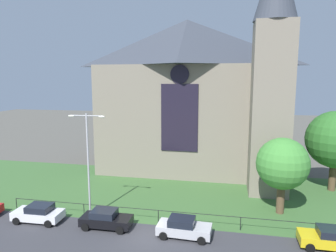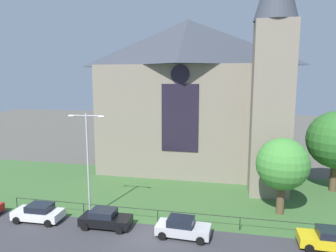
% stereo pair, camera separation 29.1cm
% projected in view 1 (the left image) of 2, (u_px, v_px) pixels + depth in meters
% --- Properties ---
extents(ground, '(160.00, 160.00, 0.00)m').
position_uv_depth(ground, '(170.00, 191.00, 33.77)').
color(ground, '#56544C').
extents(road_asphalt, '(120.00, 8.00, 0.01)m').
position_uv_depth(road_asphalt, '(139.00, 250.00, 22.14)').
color(road_asphalt, '#38383D').
rests_on(road_asphalt, ground).
extents(grass_verge, '(120.00, 20.00, 0.01)m').
position_uv_depth(grass_verge, '(167.00, 198.00, 31.83)').
color(grass_verge, '#3D6633').
rests_on(grass_verge, ground).
extents(church_building, '(23.20, 16.20, 26.00)m').
position_uv_depth(church_building, '(192.00, 94.00, 40.92)').
color(church_building, gray).
rests_on(church_building, ground).
extents(iron_railing, '(27.65, 0.07, 1.13)m').
position_uv_depth(iron_railing, '(158.00, 212.00, 26.28)').
color(iron_railing, black).
rests_on(iron_railing, ground).
extents(tree_right_near, '(4.69, 4.69, 7.05)m').
position_uv_depth(tree_right_near, '(282.00, 164.00, 27.64)').
color(tree_right_near, brown).
rests_on(tree_right_near, ground).
extents(tree_right_far, '(6.24, 6.24, 8.88)m').
position_uv_depth(tree_right_far, '(336.00, 140.00, 33.25)').
color(tree_right_far, brown).
rests_on(tree_right_far, ground).
extents(streetlamp_near, '(3.37, 0.26, 9.35)m').
position_uv_depth(streetlamp_near, '(88.00, 153.00, 26.65)').
color(streetlamp_near, '#B2B2B7').
rests_on(streetlamp_near, ground).
extents(parked_car_white, '(4.24, 2.10, 1.51)m').
position_uv_depth(parked_car_white, '(39.00, 213.00, 26.53)').
color(parked_car_white, silver).
rests_on(parked_car_white, ground).
extents(parked_car_black, '(4.22, 2.06, 1.51)m').
position_uv_depth(parked_car_black, '(106.00, 219.00, 25.44)').
color(parked_car_black, black).
rests_on(parked_car_black, ground).
extents(parked_car_silver, '(4.28, 2.18, 1.51)m').
position_uv_depth(parked_car_silver, '(184.00, 227.00, 23.97)').
color(parked_car_silver, '#B7B7BC').
rests_on(parked_car_silver, ground).
extents(parked_car_yellow, '(4.22, 2.06, 1.51)m').
position_uv_depth(parked_car_yellow, '(330.00, 238.00, 22.35)').
color(parked_car_yellow, gold).
rests_on(parked_car_yellow, ground).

